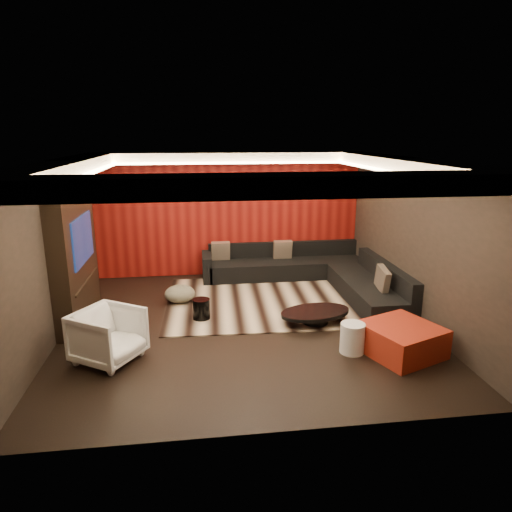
{
  "coord_description": "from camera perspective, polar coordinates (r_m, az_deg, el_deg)",
  "views": [
    {
      "loc": [
        -0.75,
        -7.3,
        3.21
      ],
      "look_at": [
        0.3,
        0.6,
        1.05
      ],
      "focal_mm": 32.0,
      "sensor_mm": 36.0,
      "label": 1
    }
  ],
  "objects": [
    {
      "name": "red_feature_wall",
      "position": [
        10.45,
        -3.36,
        5.17
      ],
      "size": [
        5.98,
        0.05,
        2.78
      ],
      "primitive_type": "cube",
      "color": "#6B0C0A",
      "rests_on": "ground"
    },
    {
      "name": "wall_back",
      "position": [
        10.49,
        -3.37,
        5.21
      ],
      "size": [
        6.0,
        0.02,
        2.8
      ],
      "primitive_type": "cube",
      "color": "black",
      "rests_on": "ground"
    },
    {
      "name": "soffit_left",
      "position": [
        7.57,
        -22.85,
        10.07
      ],
      "size": [
        0.6,
        4.8,
        0.22
      ],
      "primitive_type": "cube",
      "color": "silver",
      "rests_on": "ground"
    },
    {
      "name": "soffit_front",
      "position": [
        4.69,
        1.7,
        8.8
      ],
      "size": [
        6.0,
        0.6,
        0.22
      ],
      "primitive_type": "cube",
      "color": "silver",
      "rests_on": "ground"
    },
    {
      "name": "rug",
      "position": [
        9.03,
        1.73,
        -5.58
      ],
      "size": [
        4.1,
        3.14,
        0.02
      ],
      "primitive_type": "cube",
      "rotation": [
        0.0,
        0.0,
        -0.03
      ],
      "color": "tan",
      "rests_on": "floor"
    },
    {
      "name": "soffit_back",
      "position": [
        10.04,
        -3.35,
        12.17
      ],
      "size": [
        6.0,
        0.6,
        0.22
      ],
      "primitive_type": "cube",
      "color": "silver",
      "rests_on": "ground"
    },
    {
      "name": "soffit_right",
      "position": [
        8.09,
        18.02,
        10.76
      ],
      "size": [
        0.6,
        4.8,
        0.22
      ],
      "primitive_type": "cube",
      "color": "silver",
      "rests_on": "ground"
    },
    {
      "name": "coffee_table",
      "position": [
        8.05,
        7.4,
        -7.5
      ],
      "size": [
        1.48,
        1.48,
        0.21
      ],
      "primitive_type": "cylinder",
      "rotation": [
        0.0,
        0.0,
        0.2
      ],
      "color": "black",
      "rests_on": "rug"
    },
    {
      "name": "tv_shelf",
      "position": [
        8.51,
        -20.41,
        -2.97
      ],
      "size": [
        0.04,
        1.6,
        0.04
      ],
      "primitive_type": "cube",
      "color": "black",
      "rests_on": "ground"
    },
    {
      "name": "sectional_sofa",
      "position": [
        9.94,
        7.26,
        -2.21
      ],
      "size": [
        3.65,
        3.5,
        0.75
      ],
      "color": "black",
      "rests_on": "floor"
    },
    {
      "name": "striped_pouf",
      "position": [
        9.01,
        -9.5,
        -4.68
      ],
      "size": [
        0.77,
        0.77,
        0.32
      ],
      "primitive_type": "ellipsoid",
      "rotation": [
        0.0,
        0.0,
        0.39
      ],
      "color": "#BEB793",
      "rests_on": "rug"
    },
    {
      "name": "cove_left",
      "position": [
        7.5,
        -20.24,
        9.59
      ],
      "size": [
        0.08,
        4.8,
        0.04
      ],
      "primitive_type": "cube",
      "color": "#FFD899",
      "rests_on": "ground"
    },
    {
      "name": "tv_surround",
      "position": [
        8.44,
        -21.72,
        -0.41
      ],
      "size": [
        0.3,
        2.0,
        2.2
      ],
      "primitive_type": "cube",
      "color": "black",
      "rests_on": "ground"
    },
    {
      "name": "drum_stool",
      "position": [
        8.16,
        -6.85,
        -6.58
      ],
      "size": [
        0.33,
        0.33,
        0.36
      ],
      "primitive_type": "cylinder",
      "rotation": [
        0.0,
        0.0,
        -0.09
      ],
      "color": "black",
      "rests_on": "rug"
    },
    {
      "name": "ceiling",
      "position": [
        7.35,
        -1.74,
        12.04
      ],
      "size": [
        6.0,
        6.0,
        0.02
      ],
      "primitive_type": "cube",
      "color": "silver",
      "rests_on": "ground"
    },
    {
      "name": "wall_left",
      "position": [
        7.85,
        -24.07,
        0.5
      ],
      "size": [
        0.02,
        6.0,
        2.8
      ],
      "primitive_type": "cube",
      "color": "black",
      "rests_on": "ground"
    },
    {
      "name": "cove_right",
      "position": [
        7.96,
        15.72,
        10.22
      ],
      "size": [
        0.08,
        4.8,
        0.04
      ],
      "primitive_type": "cube",
      "color": "#FFD899",
      "rests_on": "ground"
    },
    {
      "name": "throw_pillows",
      "position": [
        9.74,
        4.18,
        -0.3
      ],
      "size": [
        3.09,
        2.81,
        0.5
      ],
      "color": "tan",
      "rests_on": "sectional_sofa"
    },
    {
      "name": "cove_front",
      "position": [
        5.03,
        1.07,
        8.21
      ],
      "size": [
        4.8,
        0.08,
        0.04
      ],
      "primitive_type": "cube",
      "color": "#FFD899",
      "rests_on": "ground"
    },
    {
      "name": "floor",
      "position": [
        8.01,
        -1.58,
        -8.54
      ],
      "size": [
        6.0,
        6.0,
        0.02
      ],
      "primitive_type": "cube",
      "color": "black",
      "rests_on": "ground"
    },
    {
      "name": "tv_screen",
      "position": [
        8.32,
        -20.88,
        1.95
      ],
      "size": [
        0.04,
        1.3,
        0.8
      ],
      "primitive_type": "cube",
      "color": "black",
      "rests_on": "ground"
    },
    {
      "name": "white_side_table",
      "position": [
        7.1,
        11.95,
        -10.0
      ],
      "size": [
        0.44,
        0.44,
        0.46
      ],
      "primitive_type": "cylinder",
      "rotation": [
        0.0,
        0.0,
        -0.23
      ],
      "color": "silver",
      "rests_on": "floor"
    },
    {
      "name": "cove_back",
      "position": [
        9.71,
        -3.19,
        11.54
      ],
      "size": [
        4.8,
        0.08,
        0.04
      ],
      "primitive_type": "cube",
      "color": "#FFD899",
      "rests_on": "ground"
    },
    {
      "name": "wall_right",
      "position": [
        8.41,
        19.22,
        1.88
      ],
      "size": [
        0.02,
        6.0,
        2.8
      ],
      "primitive_type": "cube",
      "color": "black",
      "rests_on": "ground"
    },
    {
      "name": "orange_ottoman",
      "position": [
        7.25,
        17.69,
        -9.93
      ],
      "size": [
        1.3,
        1.3,
        0.44
      ],
      "primitive_type": "cube",
      "rotation": [
        0.0,
        0.0,
        0.38
      ],
      "color": "maroon",
      "rests_on": "floor"
    },
    {
      "name": "armchair",
      "position": [
        6.98,
        -17.98,
        -9.47
      ],
      "size": [
        1.16,
        1.16,
        0.78
      ],
      "primitive_type": "imported",
      "rotation": [
        0.0,
        0.0,
        1.01
      ],
      "color": "white",
      "rests_on": "floor"
    }
  ]
}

